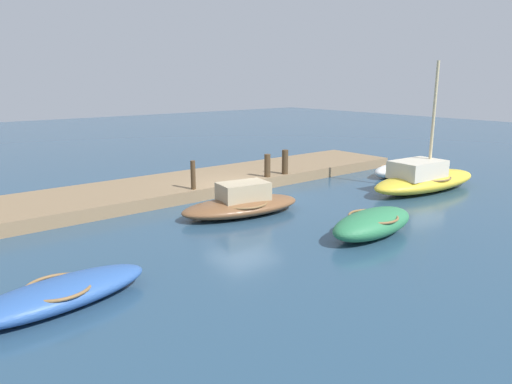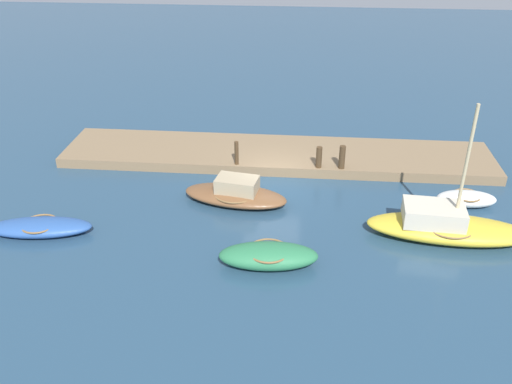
{
  "view_description": "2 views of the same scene",
  "coord_description": "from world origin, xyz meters",
  "px_view_note": "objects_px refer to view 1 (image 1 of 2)",
  "views": [
    {
      "loc": [
        10.87,
        14.29,
        4.56
      ],
      "look_at": [
        1.48,
        2.69,
        0.96
      ],
      "focal_mm": 33.24,
      "sensor_mm": 36.0,
      "label": 1
    },
    {
      "loc": [
        -1.16,
        21.35,
        11.31
      ],
      "look_at": [
        0.59,
        1.98,
        0.59
      ],
      "focal_mm": 38.5,
      "sensor_mm": 36.0,
      "label": 2
    }
  ],
  "objects_px": {
    "dinghy_white": "(392,170)",
    "rowboat_green": "(373,223)",
    "motorboat_brown": "(242,203)",
    "rowboat_blue": "(59,294)",
    "mooring_post_mid_west": "(267,166)",
    "mooring_post_mid_east": "(193,175)",
    "sailboat_yellow": "(424,179)",
    "mooring_post_west": "(285,162)"
  },
  "relations": [
    {
      "from": "mooring_post_mid_east",
      "to": "sailboat_yellow",
      "type": "bearing_deg",
      "value": 150.91
    },
    {
      "from": "rowboat_green",
      "to": "mooring_post_mid_west",
      "type": "distance_m",
      "value": 7.12
    },
    {
      "from": "mooring_post_mid_west",
      "to": "mooring_post_mid_east",
      "type": "height_order",
      "value": "mooring_post_mid_east"
    },
    {
      "from": "rowboat_blue",
      "to": "mooring_post_mid_east",
      "type": "relative_size",
      "value": 3.63
    },
    {
      "from": "dinghy_white",
      "to": "motorboat_brown",
      "type": "bearing_deg",
      "value": 2.93
    },
    {
      "from": "dinghy_white",
      "to": "mooring_post_mid_east",
      "type": "relative_size",
      "value": 2.18
    },
    {
      "from": "dinghy_white",
      "to": "rowboat_green",
      "type": "relative_size",
      "value": 0.68
    },
    {
      "from": "motorboat_brown",
      "to": "sailboat_yellow",
      "type": "height_order",
      "value": "sailboat_yellow"
    },
    {
      "from": "dinghy_white",
      "to": "rowboat_green",
      "type": "xyz_separation_m",
      "value": [
        7.74,
        4.8,
        0.08
      ]
    },
    {
      "from": "motorboat_brown",
      "to": "mooring_post_mid_west",
      "type": "bearing_deg",
      "value": -132.42
    },
    {
      "from": "mooring_post_west",
      "to": "sailboat_yellow",
      "type": "bearing_deg",
      "value": 127.9
    },
    {
      "from": "dinghy_white",
      "to": "mooring_post_mid_west",
      "type": "relative_size",
      "value": 2.45
    },
    {
      "from": "mooring_post_mid_west",
      "to": "mooring_post_mid_east",
      "type": "relative_size",
      "value": 0.89
    },
    {
      "from": "motorboat_brown",
      "to": "rowboat_blue",
      "type": "height_order",
      "value": "motorboat_brown"
    },
    {
      "from": "motorboat_brown",
      "to": "rowboat_green",
      "type": "bearing_deg",
      "value": 120.82
    },
    {
      "from": "rowboat_blue",
      "to": "sailboat_yellow",
      "type": "bearing_deg",
      "value": 177.41
    },
    {
      "from": "motorboat_brown",
      "to": "rowboat_blue",
      "type": "relative_size",
      "value": 1.14
    },
    {
      "from": "rowboat_green",
      "to": "mooring_post_west",
      "type": "bearing_deg",
      "value": -116.22
    },
    {
      "from": "sailboat_yellow",
      "to": "mooring_post_mid_east",
      "type": "relative_size",
      "value": 5.51
    },
    {
      "from": "motorboat_brown",
      "to": "mooring_post_mid_east",
      "type": "relative_size",
      "value": 4.16
    },
    {
      "from": "rowboat_blue",
      "to": "mooring_post_mid_west",
      "type": "distance_m",
      "value": 11.85
    },
    {
      "from": "sailboat_yellow",
      "to": "mooring_post_mid_east",
      "type": "bearing_deg",
      "value": -24.91
    },
    {
      "from": "rowboat_blue",
      "to": "mooring_post_mid_west",
      "type": "relative_size",
      "value": 4.08
    },
    {
      "from": "mooring_post_west",
      "to": "mooring_post_mid_east",
      "type": "height_order",
      "value": "mooring_post_mid_east"
    },
    {
      "from": "mooring_post_west",
      "to": "mooring_post_mid_west",
      "type": "bearing_deg",
      "value": 0.0
    },
    {
      "from": "rowboat_blue",
      "to": "mooring_post_mid_east",
      "type": "bearing_deg",
      "value": -146.43
    },
    {
      "from": "mooring_post_west",
      "to": "mooring_post_mid_east",
      "type": "distance_m",
      "value": 4.69
    },
    {
      "from": "mooring_post_mid_west",
      "to": "mooring_post_mid_east",
      "type": "bearing_deg",
      "value": 0.0
    },
    {
      "from": "mooring_post_mid_west",
      "to": "rowboat_green",
      "type": "bearing_deg",
      "value": 75.68
    },
    {
      "from": "dinghy_white",
      "to": "rowboat_green",
      "type": "distance_m",
      "value": 9.11
    },
    {
      "from": "mooring_post_west",
      "to": "rowboat_blue",
      "type": "bearing_deg",
      "value": 26.52
    },
    {
      "from": "sailboat_yellow",
      "to": "rowboat_blue",
      "type": "relative_size",
      "value": 1.52
    },
    {
      "from": "mooring_post_west",
      "to": "mooring_post_mid_west",
      "type": "relative_size",
      "value": 1.09
    },
    {
      "from": "mooring_post_mid_west",
      "to": "rowboat_blue",
      "type": "bearing_deg",
      "value": 28.71
    },
    {
      "from": "rowboat_green",
      "to": "sailboat_yellow",
      "type": "xyz_separation_m",
      "value": [
        -6.35,
        -2.28,
        0.12
      ]
    },
    {
      "from": "dinghy_white",
      "to": "sailboat_yellow",
      "type": "height_order",
      "value": "sailboat_yellow"
    },
    {
      "from": "dinghy_white",
      "to": "mooring_post_mid_east",
      "type": "distance_m",
      "value": 9.91
    },
    {
      "from": "mooring_post_mid_east",
      "to": "rowboat_green",
      "type": "bearing_deg",
      "value": 105.59
    },
    {
      "from": "sailboat_yellow",
      "to": "dinghy_white",
      "type": "bearing_deg",
      "value": -114.73
    },
    {
      "from": "mooring_post_west",
      "to": "mooring_post_mid_east",
      "type": "relative_size",
      "value": 0.97
    },
    {
      "from": "dinghy_white",
      "to": "mooring_post_mid_east",
      "type": "bearing_deg",
      "value": -12.72
    },
    {
      "from": "sailboat_yellow",
      "to": "mooring_post_mid_east",
      "type": "distance_m",
      "value": 9.48
    }
  ]
}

